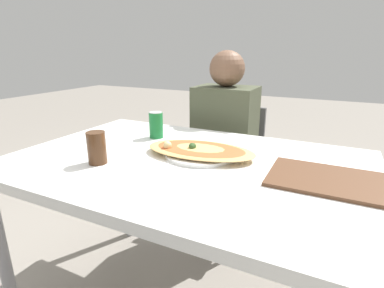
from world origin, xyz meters
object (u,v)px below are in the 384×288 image
Objects in this scene: dining_table at (187,176)px; person_seated at (224,135)px; pizza_main at (200,151)px; soda_can at (156,125)px; drink_glass at (97,148)px; chair_far_seated at (229,162)px.

person_seated reaches higher than dining_table.
pizza_main is at bearing 101.00° from person_seated.
soda_can is (-0.18, -0.46, 0.14)m from person_seated.
person_seated is 2.54× the size of pizza_main.
pizza_main is at bearing 38.53° from drink_glass.
dining_table is 1.66× the size of chair_far_seated.
person_seated is at bearing 101.00° from pizza_main.
dining_table is at bearing -37.62° from soda_can.
drink_glass is (-0.28, -0.18, 0.13)m from dining_table.
chair_far_seated reaches higher than dining_table.
dining_table is at bearing 32.44° from drink_glass.
chair_far_seated is 0.70m from soda_can.
person_seated is at bearing 68.40° from soda_can.
chair_far_seated is at bearing 96.61° from dining_table.
drink_glass is (-0.01, -0.39, -0.00)m from soda_can.
chair_far_seated is at bearing 78.67° from drink_glass.
pizza_main is 3.71× the size of soda_can.
drink_glass is at bearing -141.47° from pizza_main.
pizza_main is 3.82× the size of drink_glass.
soda_can reaches higher than dining_table.
dining_table is 0.36m from drink_glass.
chair_far_seated is 1.04m from drink_glass.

